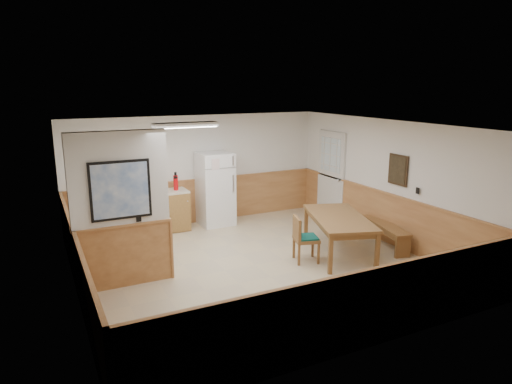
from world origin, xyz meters
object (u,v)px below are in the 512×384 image
refrigerator (215,189)px  dining_table (339,221)px  dining_bench (386,229)px  fire_extinguisher (176,182)px  soap_bottle (106,192)px  dining_chair (302,236)px

refrigerator → dining_table: (1.38, -2.85, -0.18)m
dining_bench → fire_extinguisher: 4.56m
dining_bench → dining_table: bearing=-168.0°
fire_extinguisher → soap_bottle: (-1.47, 0.01, -0.07)m
dining_bench → dining_chair: bearing=-167.3°
dining_table → dining_chair: (-0.82, -0.00, -0.17)m
refrigerator → dining_table: size_ratio=0.80×
dining_table → soap_bottle: bearing=161.7°
refrigerator → dining_table: bearing=-65.5°
dining_chair → refrigerator: bearing=117.5°
refrigerator → dining_chair: refrigerator is taller
dining_bench → refrigerator: bearing=144.9°
fire_extinguisher → soap_bottle: size_ratio=1.86×
fire_extinguisher → soap_bottle: 1.48m
fire_extinguisher → dining_bench: bearing=-65.2°
dining_chair → soap_bottle: bearing=152.0°
refrigerator → fire_extinguisher: bearing=176.7°
soap_bottle → dining_table: bearing=-37.4°
dining_chair → soap_bottle: 4.16m
dining_table → dining_chair: bearing=-160.9°
dining_table → dining_bench: 1.18m
refrigerator → dining_chair: size_ratio=1.97×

